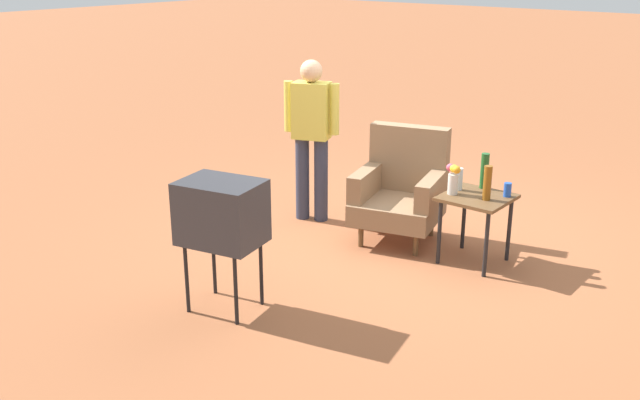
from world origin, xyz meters
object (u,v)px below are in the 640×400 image
(side_table, at_px, (476,206))
(soda_can_blue, at_px, (507,190))
(person_standing, at_px, (312,131))
(bottle_short_clear, at_px, (459,179))
(flower_vase, at_px, (453,178))
(armchair, at_px, (401,188))
(bottle_wine_green, at_px, (484,171))
(bottle_tall_amber, at_px, (487,183))
(tv_on_stand, at_px, (222,213))

(side_table, distance_m, soda_can_blue, 0.30)
(side_table, distance_m, person_standing, 1.86)
(bottle_short_clear, bearing_deg, side_table, -14.31)
(flower_vase, bearing_deg, armchair, 164.88)
(side_table, height_order, person_standing, person_standing)
(soda_can_blue, bearing_deg, person_standing, -174.31)
(person_standing, relative_size, bottle_wine_green, 5.12)
(person_standing, xyz_separation_m, soda_can_blue, (2.02, 0.20, -0.26))
(soda_can_blue, relative_size, bottle_tall_amber, 0.41)
(armchair, relative_size, side_table, 1.71)
(soda_can_blue, bearing_deg, flower_vase, -149.91)
(side_table, height_order, bottle_tall_amber, bottle_tall_amber)
(tv_on_stand, relative_size, soda_can_blue, 8.44)
(side_table, relative_size, bottle_wine_green, 1.93)
(side_table, xyz_separation_m, bottle_wine_green, (-0.06, 0.24, 0.25))
(side_table, bearing_deg, flower_vase, -156.94)
(tv_on_stand, xyz_separation_m, bottle_wine_green, (1.02, 2.24, -0.00))
(bottle_wine_green, bearing_deg, soda_can_blue, -18.12)
(person_standing, distance_m, bottle_wine_green, 1.79)
(person_standing, xyz_separation_m, bottle_short_clear, (1.61, 0.10, -0.22))
(tv_on_stand, bearing_deg, soda_can_blue, 59.14)
(side_table, bearing_deg, armchair, 174.06)
(side_table, height_order, bottle_wine_green, bottle_wine_green)
(tv_on_stand, distance_m, bottle_short_clear, 2.23)
(bottle_wine_green, bearing_deg, side_table, -75.41)
(armchair, xyz_separation_m, bottle_wine_green, (0.76, 0.15, 0.28))
(bottle_tall_amber, bearing_deg, armchair, 172.20)
(side_table, xyz_separation_m, flower_vase, (-0.20, -0.08, 0.24))
(bottle_short_clear, xyz_separation_m, bottle_wine_green, (0.15, 0.18, 0.06))
(armchair, distance_m, bottle_short_clear, 0.65)
(side_table, relative_size, bottle_tall_amber, 2.06)
(tv_on_stand, xyz_separation_m, soda_can_blue, (1.29, 2.15, -0.10))
(soda_can_blue, bearing_deg, bottle_wine_green, 161.88)
(side_table, xyz_separation_m, soda_can_blue, (0.21, 0.15, 0.15))
(person_standing, bearing_deg, bottle_wine_green, 9.37)
(armchair, distance_m, person_standing, 1.09)
(bottle_wine_green, relative_size, flower_vase, 1.21)
(tv_on_stand, xyz_separation_m, bottle_short_clear, (0.87, 2.06, -0.06))
(tv_on_stand, distance_m, bottle_wine_green, 2.46)
(armchair, height_order, bottle_tall_amber, armchair)
(side_table, bearing_deg, soda_can_blue, 35.98)
(side_table, xyz_separation_m, bottle_short_clear, (-0.21, 0.05, 0.19))
(armchair, bearing_deg, side_table, -5.94)
(armchair, xyz_separation_m, side_table, (0.83, -0.09, 0.03))
(armchair, relative_size, flower_vase, 4.00)
(armchair, bearing_deg, bottle_wine_green, 11.31)
(soda_can_blue, height_order, flower_vase, flower_vase)
(person_standing, height_order, bottle_short_clear, person_standing)
(bottle_short_clear, bearing_deg, soda_can_blue, 13.02)
(armchair, relative_size, bottle_wine_green, 3.31)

